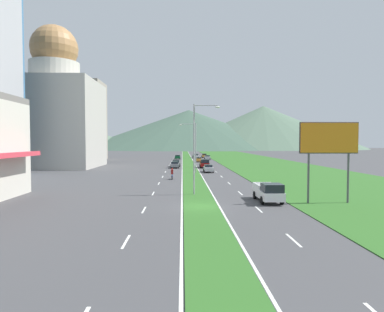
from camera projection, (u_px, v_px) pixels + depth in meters
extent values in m
plane|color=#424244|center=(201.00, 207.00, 30.91)|extent=(600.00, 600.00, 0.00)
cube|color=#2D6023|center=(189.00, 164.00, 90.83)|extent=(3.20, 240.00, 0.06)
cube|color=#2D6023|center=(264.00, 164.00, 91.43)|extent=(24.00, 240.00, 0.06)
cube|color=silver|center=(126.00, 242.00, 20.18)|extent=(0.16, 2.80, 0.01)
cube|color=silver|center=(144.00, 210.00, 29.57)|extent=(0.16, 2.80, 0.01)
cube|color=silver|center=(153.00, 194.00, 38.95)|extent=(0.16, 2.80, 0.01)
cube|color=silver|center=(159.00, 184.00, 48.34)|extent=(0.16, 2.80, 0.01)
cube|color=silver|center=(163.00, 177.00, 57.73)|extent=(0.16, 2.80, 0.01)
cube|color=silver|center=(165.00, 172.00, 67.11)|extent=(0.16, 2.80, 0.01)
cube|color=silver|center=(167.00, 168.00, 76.50)|extent=(0.16, 2.80, 0.01)
cube|color=silver|center=(169.00, 165.00, 85.89)|extent=(0.16, 2.80, 0.01)
cube|color=silver|center=(170.00, 163.00, 95.27)|extent=(0.16, 2.80, 0.01)
cube|color=silver|center=(171.00, 161.00, 104.66)|extent=(0.16, 2.80, 0.01)
cube|color=silver|center=(172.00, 160.00, 114.05)|extent=(0.16, 2.80, 0.01)
cube|color=silver|center=(173.00, 158.00, 123.43)|extent=(0.16, 2.80, 0.01)
cube|color=silver|center=(174.00, 157.00, 132.82)|extent=(0.16, 2.80, 0.01)
cube|color=silver|center=(174.00, 156.00, 142.21)|extent=(0.16, 2.80, 0.01)
cube|color=silver|center=(293.00, 240.00, 20.47)|extent=(0.16, 2.80, 0.01)
cube|color=silver|center=(259.00, 209.00, 29.86)|extent=(0.16, 2.80, 0.01)
cube|color=silver|center=(240.00, 193.00, 39.25)|extent=(0.16, 2.80, 0.01)
cube|color=silver|center=(229.00, 183.00, 48.63)|extent=(0.16, 2.80, 0.01)
cube|color=silver|center=(222.00, 177.00, 58.02)|extent=(0.16, 2.80, 0.01)
cube|color=silver|center=(216.00, 172.00, 67.41)|extent=(0.16, 2.80, 0.01)
cube|color=silver|center=(212.00, 168.00, 76.79)|extent=(0.16, 2.80, 0.01)
cube|color=silver|center=(209.00, 165.00, 86.18)|extent=(0.16, 2.80, 0.01)
cube|color=silver|center=(206.00, 163.00, 95.57)|extent=(0.16, 2.80, 0.01)
cube|color=silver|center=(204.00, 161.00, 104.95)|extent=(0.16, 2.80, 0.01)
cube|color=silver|center=(202.00, 160.00, 114.34)|extent=(0.16, 2.80, 0.01)
cube|color=silver|center=(201.00, 158.00, 123.73)|extent=(0.16, 2.80, 0.01)
cube|color=silver|center=(199.00, 157.00, 133.11)|extent=(0.16, 2.80, 0.01)
cube|color=silver|center=(198.00, 156.00, 142.50)|extent=(0.16, 2.80, 0.01)
cube|color=silver|center=(182.00, 164.00, 90.79)|extent=(0.16, 240.00, 0.01)
cube|color=silver|center=(195.00, 164.00, 90.89)|extent=(0.16, 240.00, 0.01)
cube|color=#B7B2A8|center=(56.00, 124.00, 79.72)|extent=(19.68, 19.68, 20.42)
cylinder|color=beige|center=(55.00, 72.00, 79.20)|extent=(11.40, 11.40, 4.34)
sphere|color=#B27F4C|center=(54.00, 49.00, 78.97)|extent=(10.86, 10.86, 10.86)
cube|color=#9E9384|center=(83.00, 121.00, 113.44)|extent=(13.66, 13.66, 26.28)
cone|color=#516B56|center=(75.00, 137.00, 287.40)|extent=(124.38, 124.38, 20.67)
cone|color=#3D5647|center=(189.00, 129.00, 309.51)|extent=(196.78, 196.78, 35.44)
cone|color=#516B56|center=(263.00, 127.00, 310.17)|extent=(177.61, 177.61, 39.23)
cylinder|color=#99999E|center=(194.00, 150.00, 37.85)|extent=(0.18, 0.18, 10.27)
cylinder|color=#99999E|center=(206.00, 105.00, 37.61)|extent=(2.64, 0.24, 0.10)
ellipsoid|color=silver|center=(218.00, 107.00, 37.58)|extent=(0.56, 0.28, 0.20)
cylinder|color=#99999E|center=(196.00, 148.00, 64.37)|extent=(0.18, 0.18, 9.60)
cylinder|color=#99999E|center=(188.00, 124.00, 64.21)|extent=(2.92, 0.27, 0.10)
ellipsoid|color=silver|center=(181.00, 125.00, 64.27)|extent=(0.56, 0.28, 0.20)
cylinder|color=#4C4C51|center=(308.00, 178.00, 32.55)|extent=(0.20, 0.20, 4.98)
cylinder|color=#4C4C51|center=(348.00, 178.00, 32.66)|extent=(0.20, 0.20, 4.98)
cube|color=orange|center=(329.00, 138.00, 32.34)|extent=(5.60, 0.16, 2.86)
cube|color=#4C4C51|center=(329.00, 138.00, 32.46)|extent=(5.80, 0.08, 3.06)
cube|color=#B2B2B7|center=(208.00, 169.00, 66.32)|extent=(1.73, 4.31, 0.69)
cube|color=black|center=(208.00, 166.00, 66.46)|extent=(1.49, 1.89, 0.48)
cylinder|color=black|center=(213.00, 171.00, 65.02)|extent=(0.22, 0.64, 0.64)
cylinder|color=black|center=(205.00, 171.00, 64.97)|extent=(0.22, 0.64, 0.64)
cylinder|color=black|center=(212.00, 170.00, 67.69)|extent=(0.22, 0.64, 0.64)
cylinder|color=black|center=(204.00, 170.00, 67.64)|extent=(0.22, 0.64, 0.64)
cube|color=#C6842D|center=(199.00, 160.00, 100.66)|extent=(1.70, 4.79, 0.68)
cube|color=black|center=(199.00, 158.00, 100.83)|extent=(1.46, 2.11, 0.41)
cylinder|color=black|center=(202.00, 161.00, 99.22)|extent=(0.22, 0.64, 0.64)
cylinder|color=black|center=(196.00, 161.00, 99.17)|extent=(0.22, 0.64, 0.64)
cylinder|color=black|center=(201.00, 161.00, 102.18)|extent=(0.22, 0.64, 0.64)
cylinder|color=black|center=(196.00, 161.00, 102.14)|extent=(0.22, 0.64, 0.64)
cube|color=silver|center=(196.00, 156.00, 123.79)|extent=(1.73, 4.10, 0.66)
cube|color=black|center=(196.00, 155.00, 123.93)|extent=(1.49, 1.80, 0.43)
cylinder|color=black|center=(199.00, 157.00, 122.55)|extent=(0.22, 0.64, 0.64)
cylinder|color=black|center=(194.00, 157.00, 122.51)|extent=(0.22, 0.64, 0.64)
cylinder|color=black|center=(198.00, 157.00, 125.09)|extent=(0.22, 0.64, 0.64)
cylinder|color=black|center=(194.00, 157.00, 125.05)|extent=(0.22, 0.64, 0.64)
cube|color=#B2B2B7|center=(207.00, 157.00, 115.39)|extent=(1.85, 4.62, 0.70)
cube|color=black|center=(207.00, 156.00, 115.55)|extent=(1.59, 2.03, 0.41)
cylinder|color=black|center=(210.00, 159.00, 114.00)|extent=(0.22, 0.64, 0.64)
cylinder|color=black|center=(205.00, 159.00, 113.95)|extent=(0.22, 0.64, 0.64)
cylinder|color=black|center=(210.00, 158.00, 116.86)|extent=(0.22, 0.64, 0.64)
cylinder|color=black|center=(204.00, 158.00, 116.81)|extent=(0.22, 0.64, 0.64)
cube|color=slate|center=(175.00, 165.00, 77.18)|extent=(1.86, 4.32, 0.68)
cube|color=black|center=(175.00, 163.00, 76.98)|extent=(1.60, 1.90, 0.48)
cylinder|color=black|center=(171.00, 166.00, 78.50)|extent=(0.22, 0.64, 0.64)
cylinder|color=black|center=(179.00, 166.00, 78.56)|extent=(0.22, 0.64, 0.64)
cylinder|color=black|center=(171.00, 167.00, 75.83)|extent=(0.22, 0.64, 0.64)
cylinder|color=black|center=(179.00, 167.00, 75.88)|extent=(0.22, 0.64, 0.64)
cube|color=#C6842D|center=(204.00, 156.00, 128.56)|extent=(1.79, 4.76, 0.68)
cube|color=black|center=(204.00, 154.00, 128.73)|extent=(1.54, 2.09, 0.51)
cylinder|color=black|center=(207.00, 157.00, 127.13)|extent=(0.22, 0.64, 0.64)
cylinder|color=black|center=(202.00, 157.00, 127.08)|extent=(0.22, 0.64, 0.64)
cylinder|color=black|center=(206.00, 157.00, 130.07)|extent=(0.22, 0.64, 0.64)
cylinder|color=black|center=(202.00, 157.00, 130.02)|extent=(0.22, 0.64, 0.64)
cube|color=#0C5128|center=(178.00, 157.00, 116.92)|extent=(1.83, 4.53, 0.72)
cube|color=black|center=(178.00, 156.00, 116.71)|extent=(1.57, 1.99, 0.40)
cylinder|color=black|center=(175.00, 158.00, 118.31)|extent=(0.22, 0.64, 0.64)
cylinder|color=black|center=(180.00, 158.00, 118.36)|extent=(0.22, 0.64, 0.64)
cylinder|color=black|center=(175.00, 158.00, 115.50)|extent=(0.22, 0.64, 0.64)
cylinder|color=black|center=(180.00, 158.00, 115.55)|extent=(0.22, 0.64, 0.64)
cube|color=#0C5128|center=(195.00, 156.00, 129.67)|extent=(1.86, 4.46, 0.67)
cube|color=black|center=(195.00, 154.00, 129.82)|extent=(1.60, 1.96, 0.47)
cylinder|color=black|center=(198.00, 157.00, 128.33)|extent=(0.22, 0.64, 0.64)
cylinder|color=black|center=(193.00, 157.00, 128.28)|extent=(0.22, 0.64, 0.64)
cylinder|color=black|center=(197.00, 156.00, 131.09)|extent=(0.22, 0.64, 0.64)
cylinder|color=black|center=(193.00, 156.00, 131.04)|extent=(0.22, 0.64, 0.64)
cube|color=slate|center=(176.00, 164.00, 82.56)|extent=(1.83, 4.19, 0.69)
cube|color=black|center=(176.00, 161.00, 82.36)|extent=(1.58, 1.85, 0.53)
cylinder|color=black|center=(173.00, 165.00, 83.84)|extent=(0.22, 0.64, 0.64)
cylinder|color=black|center=(180.00, 165.00, 83.89)|extent=(0.22, 0.64, 0.64)
cylinder|color=black|center=(172.00, 165.00, 81.25)|extent=(0.22, 0.64, 0.64)
cylinder|color=black|center=(180.00, 165.00, 81.30)|extent=(0.22, 0.64, 0.64)
cube|color=silver|center=(268.00, 194.00, 33.77)|extent=(2.00, 5.40, 0.80)
cube|color=black|center=(272.00, 188.00, 32.14)|extent=(1.84, 2.00, 0.80)
cube|color=silver|center=(274.00, 186.00, 34.87)|extent=(0.10, 3.20, 0.44)
cube|color=silver|center=(256.00, 186.00, 34.81)|extent=(0.10, 3.20, 0.44)
cube|color=silver|center=(262.00, 184.00, 36.39)|extent=(1.84, 0.10, 0.44)
cylinder|color=black|center=(282.00, 200.00, 32.19)|extent=(0.26, 0.80, 0.80)
cylinder|color=black|center=(262.00, 200.00, 32.14)|extent=(0.26, 0.80, 0.80)
cylinder|color=black|center=(273.00, 195.00, 35.43)|extent=(0.26, 0.80, 0.80)
cylinder|color=black|center=(255.00, 195.00, 35.38)|extent=(0.26, 0.80, 0.80)
cube|color=maroon|center=(204.00, 164.00, 78.21)|extent=(2.00, 5.40, 0.80)
cube|color=black|center=(205.00, 161.00, 76.58)|extent=(1.84, 2.00, 0.80)
cube|color=maroon|center=(208.00, 161.00, 79.31)|extent=(0.10, 3.20, 0.44)
cube|color=maroon|center=(200.00, 161.00, 79.26)|extent=(0.10, 3.20, 0.44)
cube|color=maroon|center=(204.00, 161.00, 80.83)|extent=(1.84, 0.10, 0.44)
cylinder|color=black|center=(209.00, 166.00, 76.64)|extent=(0.26, 0.80, 0.80)
cylinder|color=black|center=(201.00, 166.00, 76.58)|extent=(0.26, 0.80, 0.80)
cylinder|color=black|center=(208.00, 165.00, 79.87)|extent=(0.26, 0.80, 0.80)
cylinder|color=black|center=(200.00, 165.00, 79.82)|extent=(0.26, 0.80, 0.80)
cylinder|color=black|center=(172.00, 177.00, 54.51)|extent=(0.10, 0.60, 0.60)
cylinder|color=black|center=(172.00, 178.00, 53.11)|extent=(0.12, 0.60, 0.60)
cube|color=navy|center=(172.00, 176.00, 53.80)|extent=(0.20, 1.12, 0.25)
ellipsoid|color=navy|center=(172.00, 174.00, 53.99)|extent=(0.24, 0.44, 0.24)
cube|color=maroon|center=(172.00, 172.00, 53.67)|extent=(0.36, 0.28, 0.70)
sphere|color=red|center=(172.00, 169.00, 53.70)|extent=(0.26, 0.26, 0.26)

